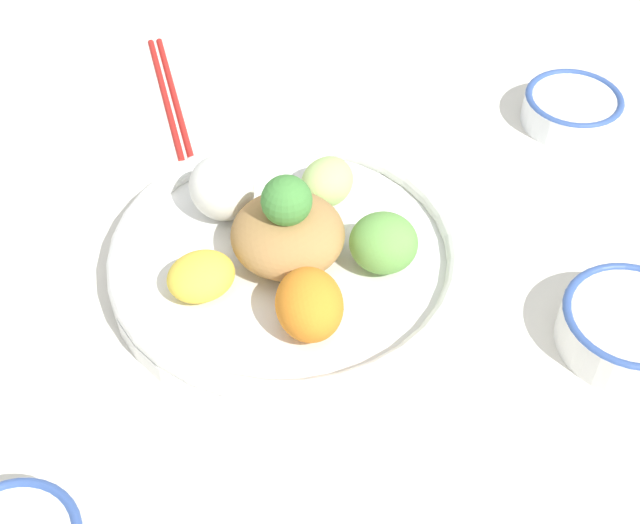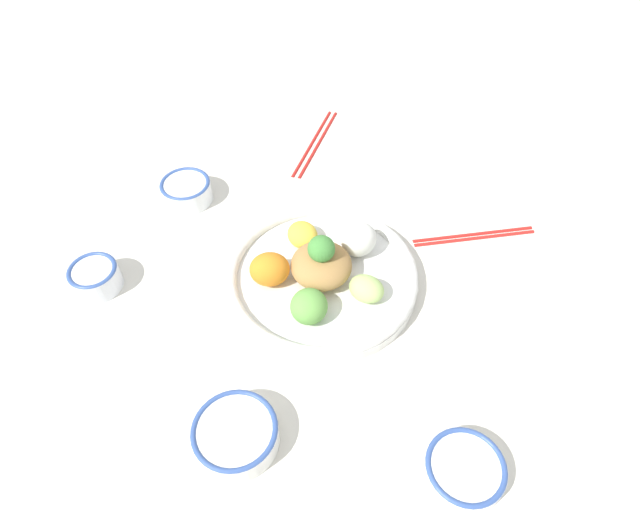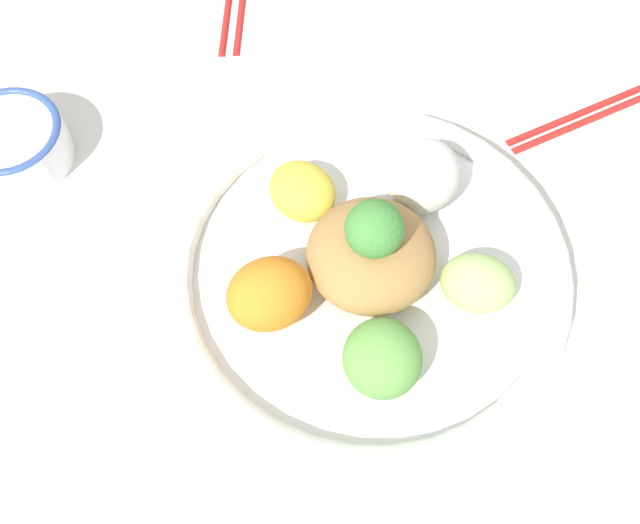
{
  "view_description": "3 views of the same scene",
  "coord_description": "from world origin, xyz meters",
  "views": [
    {
      "loc": [
        0.54,
        -0.04,
        0.6
      ],
      "look_at": [
        0.03,
        0.01,
        0.05
      ],
      "focal_mm": 50.0,
      "sensor_mm": 36.0,
      "label": 1
    },
    {
      "loc": [
        -0.02,
        0.55,
        0.71
      ],
      "look_at": [
        -0.01,
        0.01,
        0.08
      ],
      "focal_mm": 30.0,
      "sensor_mm": 36.0,
      "label": 2
    },
    {
      "loc": [
        0.1,
        0.24,
        0.55
      ],
      "look_at": [
        0.03,
        -0.03,
        0.02
      ],
      "focal_mm": 42.0,
      "sensor_mm": 36.0,
      "label": 3
    }
  ],
  "objects": [
    {
      "name": "sauce_bowl_dark",
      "position": [
        0.1,
        0.26,
        0.02
      ],
      "size": [
        0.12,
        0.12,
        0.04
      ],
      "color": "white",
      "rests_on": "ground_plane"
    },
    {
      "name": "ground_plane",
      "position": [
        0.0,
        0.0,
        0.0
      ],
      "size": [
        2.4,
        2.4,
        0.0
      ],
      "primitive_type": "plane",
      "color": "silver"
    },
    {
      "name": "salad_platter",
      "position": [
        -0.01,
        -0.01,
        0.03
      ],
      "size": [
        0.32,
        0.32,
        0.11
      ],
      "color": "white",
      "rests_on": "ground_plane"
    },
    {
      "name": "rice_bowl_plain",
      "position": [
        -0.2,
        0.31,
        0.02
      ],
      "size": [
        0.1,
        0.1,
        0.03
      ],
      "color": "white",
      "rests_on": "ground_plane"
    },
    {
      "name": "chopsticks_pair_far",
      "position": [
        -0.29,
        -0.12,
        0.0
      ],
      "size": [
        0.23,
        0.05,
        0.01
      ],
      "rotation": [
        0.0,
        0.0,
        3.31
      ],
      "color": "red",
      "rests_on": "ground_plane"
    },
    {
      "name": "serving_spoon_main",
      "position": [
        -0.23,
        -0.28,
        0.0
      ],
      "size": [
        0.08,
        0.13,
        0.01
      ],
      "rotation": [
        0.0,
        0.0,
        2.01
      ],
      "color": "white",
      "rests_on": "ground_plane"
    }
  ]
}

